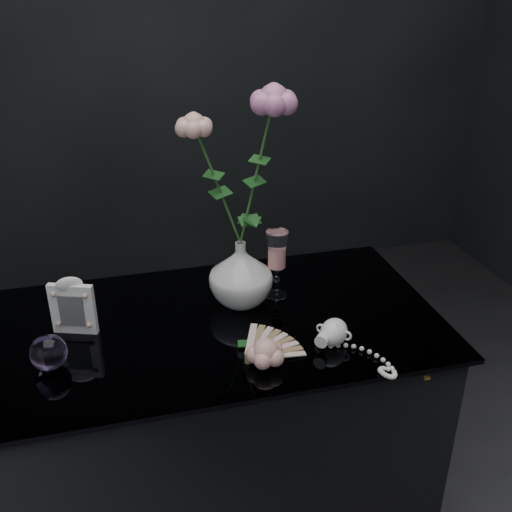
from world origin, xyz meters
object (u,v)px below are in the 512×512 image
object	(u,v)px
picture_frame	(72,305)
pearl_jar	(334,331)
paperweight	(48,352)
loose_rose	(266,352)
vase	(241,273)
wine_glass	(277,265)

from	to	relation	value
picture_frame	pearl_jar	distance (m)	0.59
paperweight	loose_rose	world-z (taller)	paperweight
vase	loose_rose	xyz separation A→B (m)	(-0.01, -0.26, -0.05)
picture_frame	pearl_jar	world-z (taller)	picture_frame
paperweight	pearl_jar	bearing A→B (deg)	-6.09
wine_glass	paperweight	size ratio (longest dim) A/B	2.34
wine_glass	paperweight	world-z (taller)	wine_glass
vase	loose_rose	bearing A→B (deg)	-91.94
paperweight	vase	bearing A→B (deg)	19.46
vase	picture_frame	size ratio (longest dim) A/B	1.14
paperweight	picture_frame	bearing A→B (deg)	67.97
vase	picture_frame	world-z (taller)	vase
pearl_jar	picture_frame	bearing A→B (deg)	-157.01
vase	wine_glass	world-z (taller)	wine_glass
wine_glass	paperweight	distance (m)	0.57
loose_rose	pearl_jar	size ratio (longest dim) A/B	0.84
vase	pearl_jar	xyz separation A→B (m)	(0.16, -0.22, -0.05)
picture_frame	loose_rose	bearing A→B (deg)	-10.58
paperweight	loose_rose	size ratio (longest dim) A/B	0.43
loose_rose	pearl_jar	xyz separation A→B (m)	(0.17, 0.04, 0.00)
picture_frame	paperweight	distance (m)	0.14
picture_frame	paperweight	size ratio (longest dim) A/B	1.87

